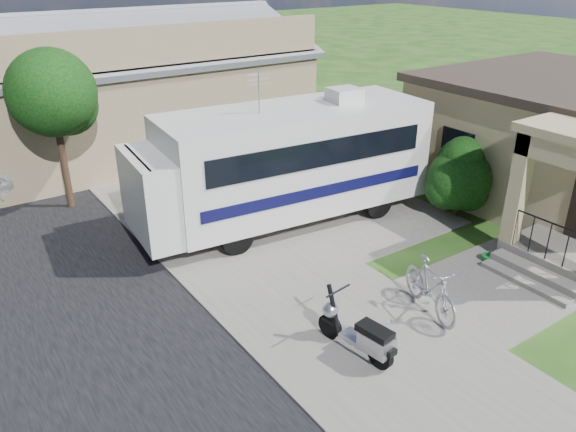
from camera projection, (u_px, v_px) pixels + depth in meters
ground at (375, 307)px, 11.86m from camera, size 120.00×120.00×0.00m
sidewalk_slab at (149, 176)px, 18.79m from camera, size 4.00×80.00×0.06m
driveway_slab at (306, 215)px, 15.98m from camera, size 7.00×6.00×0.05m
walk_slab at (504, 284)px, 12.65m from camera, size 4.00×3.00×0.05m
house at (566, 139)px, 16.75m from camera, size 9.47×7.80×3.54m
warehouse at (128, 93)px, 21.43m from camera, size 12.50×8.40×5.04m
street_tree_a at (56, 96)px, 15.33m from camera, size 2.44×2.40×4.58m
motorhome at (285, 161)px, 14.98m from camera, size 8.24×3.24×4.13m
shrub at (459, 176)px, 15.55m from camera, size 1.91×1.83×2.35m
scooter at (360, 334)px, 10.17m from camera, size 0.68×1.75×1.15m
bicycle at (430, 290)px, 11.41m from camera, size 1.04×1.97×1.14m
garden_hose at (489, 259)px, 13.57m from camera, size 0.35×0.35×0.16m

